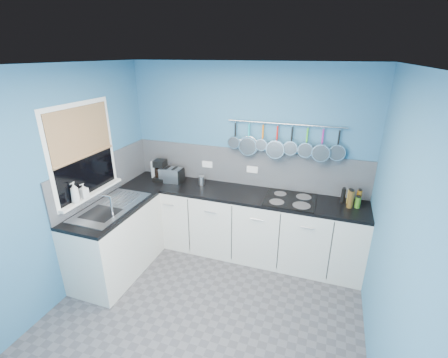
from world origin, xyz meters
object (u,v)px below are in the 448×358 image
Objects in this scene: soap_bottle_b at (84,191)px; paper_towel at (155,170)px; canister at (201,180)px; hob at (290,200)px; toaster at (171,175)px; soap_bottle_a at (75,192)px; coffee_maker at (160,171)px.

soap_bottle_b is 0.71× the size of paper_towel.
hob is (1.23, -0.10, -0.05)m from canister.
toaster reaches higher than hob.
soap_bottle_a is 2.49m from hob.
canister is (0.61, 0.05, -0.09)m from coffee_maker.
soap_bottle_a is 0.98× the size of paper_towel.
hob is (1.84, -0.05, -0.14)m from coffee_maker.
paper_towel is at bearing 148.62° from coffee_maker.
canister is (0.44, 0.04, -0.04)m from toaster.
soap_bottle_a is at bearing -100.48° from paper_towel.
hob is (1.67, -0.06, -0.09)m from toaster.
hob is at bearing 24.77° from soap_bottle_b.
coffee_maker is 0.49× the size of hob.
soap_bottle_b is 1.49m from canister.
coffee_maker reaches higher than hob.
soap_bottle_a is 1.26m from coffee_maker.
soap_bottle_b is at bearing -120.68° from toaster.
toaster is 0.44m from canister.
soap_bottle_a reaches higher than hob.
soap_bottle_b is 2.43m from hob.
soap_bottle_a reaches higher than coffee_maker.
coffee_maker is 1.85m from hob.
canister is (0.73, -0.02, -0.06)m from paper_towel.
coffee_maker is 0.62m from canister.
paper_towel is (0.23, 1.26, -0.15)m from soap_bottle_a.
toaster is at bearing -10.89° from paper_towel.
paper_towel is 0.82× the size of coffee_maker.
soap_bottle_a reaches higher than canister.
hob is at bearing -3.51° from paper_towel.
toaster is (0.30, -0.06, -0.02)m from paper_towel.
canister reaches higher than hob.
soap_bottle_a is 1.39× the size of soap_bottle_b.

